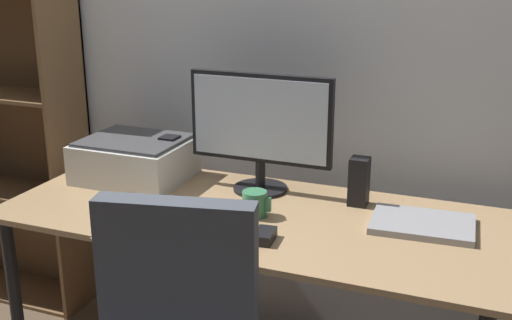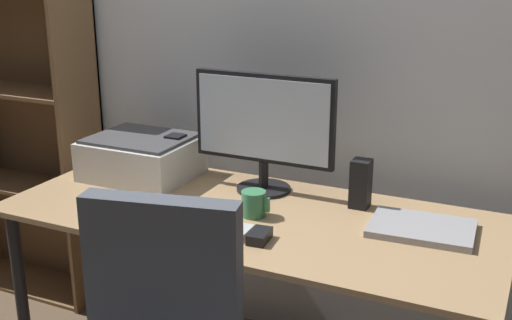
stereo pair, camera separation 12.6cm
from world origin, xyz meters
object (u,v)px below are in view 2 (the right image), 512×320
keyboard (206,226)px  printer (142,157)px  coffee_mug (254,204)px  bookshelf (25,137)px  laptop (422,228)px  speaker_right (361,184)px  desk (249,234)px  speaker_left (176,156)px  mouse (260,236)px  monitor (264,125)px

keyboard → printer: size_ratio=0.72×
coffee_mug → bookshelf: 1.43m
laptop → speaker_right: bearing=150.3°
laptop → desk: bearing=-174.1°
speaker_left → laptop: bearing=-6.8°
mouse → speaker_right: bearing=58.1°
desk → keyboard: size_ratio=5.80×
mouse → speaker_right: speaker_right is taller
mouse → bookshelf: bearing=153.8°
mouse → laptop: (0.43, 0.28, -0.01)m
desk → mouse: mouse is taller
mouse → laptop: size_ratio=0.30×
desk → bookshelf: (-1.35, 0.36, 0.09)m
laptop → speaker_right: size_ratio=1.88×
coffee_mug → printer: printer is taller
keyboard → mouse: (0.19, -0.01, 0.01)m
desk → speaker_right: 0.42m
mouse → speaker_left: (-0.54, 0.40, 0.07)m
desk → monitor: monitor is taller
coffee_mug → bookshelf: (-1.38, 0.38, -0.03)m
coffee_mug → speaker_left: (-0.44, 0.23, 0.04)m
printer → coffee_mug: bearing=-17.3°
monitor → speaker_left: (-0.37, -0.01, -0.16)m
laptop → speaker_left: size_ratio=1.88×
speaker_left → coffee_mug: bearing=-27.2°
mouse → bookshelf: 1.58m
keyboard → laptop: bearing=21.4°
printer → speaker_right: bearing=3.3°
coffee_mug → laptop: coffee_mug is taller
desk → printer: bearing=163.8°
monitor → coffee_mug: bearing=-72.7°
speaker_left → keyboard: bearing=-48.0°
mouse → bookshelf: size_ratio=0.06×
printer → keyboard: bearing=-35.4°
laptop → coffee_mug: bearing=-171.6°
speaker_left → speaker_right: 0.74m
monitor → keyboard: (-0.02, -0.40, -0.24)m
keyboard → speaker_right: bearing=43.0°
coffee_mug → speaker_right: speaker_right is taller
desk → mouse: bearing=-56.3°
speaker_left → speaker_right: bearing=0.0°
speaker_left → speaker_right: same height
monitor → mouse: bearing=-66.8°
speaker_right → mouse: bearing=-116.1°
mouse → speaker_right: (0.20, 0.40, 0.07)m
mouse → coffee_mug: size_ratio=0.98×
keyboard → speaker_right: (0.39, 0.39, 0.08)m
keyboard → speaker_right: speaker_right is taller
speaker_left → printer: size_ratio=0.43×
speaker_right → bookshelf: 1.68m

